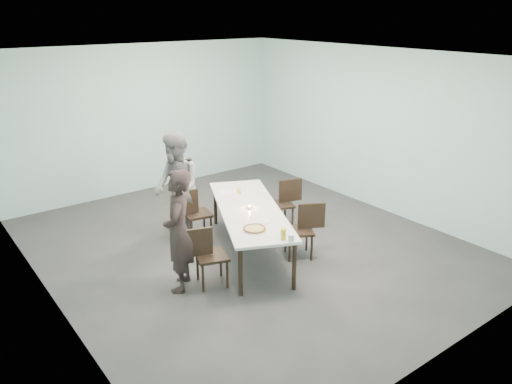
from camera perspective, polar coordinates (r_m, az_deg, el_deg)
ground at (r=8.18m, az=-1.05°, el=-6.11°), size 7.00×7.00×0.00m
room_shell at (r=7.50m, az=-1.15°, el=7.89°), size 6.02×7.02×3.01m
table at (r=7.68m, az=-0.76°, el=-2.26°), size 1.91×2.74×0.75m
chair_near_left at (r=6.89m, az=-5.76°, el=-6.88°), size 0.65×0.53×0.87m
chair_far_left at (r=8.28m, az=-7.25°, el=-2.14°), size 0.64×0.49×0.87m
chair_near_right at (r=7.68m, az=5.51°, el=-3.91°), size 0.64×0.57×0.87m
chair_far_right at (r=8.68m, az=3.26°, el=-0.93°), size 0.65×0.53×0.87m
diner_near at (r=6.73m, az=-8.83°, el=-4.41°), size 0.71×0.74×1.70m
diner_far at (r=8.20m, az=-9.04°, el=0.56°), size 0.82×0.98×1.81m
pizza at (r=6.91m, az=-0.18°, el=-4.23°), size 0.34×0.34×0.04m
side_plate at (r=7.18m, az=0.95°, el=-3.37°), size 0.18×0.18×0.01m
beer_glass at (r=6.63m, az=3.14°, el=-4.82°), size 0.08×0.08×0.15m
water_tumbler at (r=6.60m, az=4.04°, el=-5.24°), size 0.08×0.08×0.09m
tealight at (r=7.63m, az=-0.78°, el=-1.77°), size 0.06×0.06×0.05m
amber_tumbler at (r=8.25m, az=-1.98°, el=0.09°), size 0.07×0.07×0.08m
menu at (r=8.32m, az=-3.22°, el=-0.03°), size 0.36×0.33×0.01m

